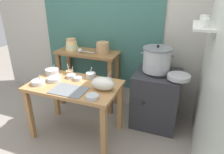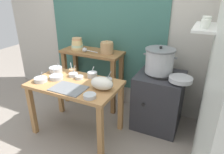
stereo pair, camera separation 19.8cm
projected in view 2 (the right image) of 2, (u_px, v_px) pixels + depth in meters
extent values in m
plane|color=gray|center=(81.00, 136.00, 2.72)|extent=(9.00, 9.00, 0.00)
cube|color=#B2ADA3|center=(122.00, 23.00, 3.06)|extent=(4.40, 0.10, 2.60)
cube|color=#38665B|center=(105.00, 19.00, 3.09)|extent=(1.90, 0.02, 2.10)
cube|color=silver|center=(219.00, 50.00, 1.80)|extent=(0.10, 3.20, 2.60)
cube|color=silver|center=(205.00, 27.00, 1.96)|extent=(0.20, 0.56, 0.02)
cylinder|color=silver|center=(205.00, 24.00, 1.82)|extent=(0.08, 0.08, 0.08)
cylinder|color=silver|center=(206.00, 21.00, 1.93)|extent=(0.08, 0.08, 0.09)
cylinder|color=silver|center=(207.00, 20.00, 2.06)|extent=(0.09, 0.09, 0.08)
cube|color=#B27F4C|center=(75.00, 84.00, 2.54)|extent=(1.10, 0.66, 0.04)
cube|color=#B27F4C|center=(32.00, 110.00, 2.66)|extent=(0.06, 0.06, 0.68)
cube|color=#B27F4C|center=(100.00, 132.00, 2.26)|extent=(0.06, 0.06, 0.68)
cube|color=#B27F4C|center=(60.00, 92.00, 3.12)|extent=(0.06, 0.06, 0.68)
cube|color=#B27F4C|center=(121.00, 107.00, 2.72)|extent=(0.06, 0.06, 0.68)
cube|color=olive|center=(92.00, 52.00, 3.15)|extent=(0.96, 0.40, 0.04)
cube|color=olive|center=(66.00, 78.00, 3.38)|extent=(0.06, 0.06, 0.86)
cube|color=olive|center=(113.00, 88.00, 3.04)|extent=(0.06, 0.06, 0.86)
cube|color=olive|center=(76.00, 71.00, 3.63)|extent=(0.06, 0.06, 0.86)
cube|color=olive|center=(121.00, 80.00, 3.29)|extent=(0.06, 0.06, 0.86)
cube|color=#2D2D33|center=(158.00, 100.00, 2.81)|extent=(0.60, 0.60, 0.76)
cylinder|color=black|center=(161.00, 74.00, 2.66)|extent=(0.36, 0.36, 0.02)
cylinder|color=black|center=(143.00, 105.00, 2.58)|extent=(0.04, 0.02, 0.04)
cylinder|color=#B7BABF|center=(159.00, 62.00, 2.62)|extent=(0.35, 0.35, 0.30)
cylinder|color=slate|center=(161.00, 50.00, 2.56)|extent=(0.38, 0.38, 0.02)
sphere|color=black|center=(161.00, 47.00, 2.55)|extent=(0.04, 0.04, 0.04)
cube|color=slate|center=(145.00, 54.00, 2.67)|extent=(0.04, 0.02, 0.02)
cube|color=slate|center=(176.00, 58.00, 2.52)|extent=(0.04, 0.02, 0.02)
cylinder|color=tan|center=(107.00, 48.00, 3.01)|extent=(0.19, 0.19, 0.15)
cylinder|color=tan|center=(107.00, 43.00, 2.98)|extent=(0.18, 0.18, 0.02)
sphere|color=tan|center=(107.00, 41.00, 2.97)|extent=(0.02, 0.02, 0.02)
cylinder|color=#E5C684|center=(77.00, 48.00, 3.23)|extent=(0.19, 0.19, 0.04)
cylinder|color=#B7D1AD|center=(77.00, 46.00, 3.22)|extent=(0.18, 0.18, 0.03)
cylinder|color=#E5C684|center=(77.00, 43.00, 3.20)|extent=(0.17, 0.17, 0.04)
cylinder|color=#E5C684|center=(77.00, 41.00, 3.19)|extent=(0.16, 0.16, 0.04)
cylinder|color=tan|center=(77.00, 39.00, 3.17)|extent=(0.14, 0.14, 0.04)
sphere|color=#B7BABF|center=(85.00, 50.00, 3.08)|extent=(0.07, 0.07, 0.07)
cylinder|color=#B7BABF|center=(92.00, 51.00, 3.01)|extent=(0.21, 0.05, 0.01)
cube|color=slate|center=(68.00, 88.00, 2.38)|extent=(0.40, 0.28, 0.01)
ellipsoid|color=silver|center=(102.00, 83.00, 2.35)|extent=(0.27, 0.17, 0.15)
cylinder|color=#B7BABF|center=(181.00, 79.00, 2.42)|extent=(0.28, 0.28, 0.05)
cylinder|color=tan|center=(73.00, 71.00, 2.82)|extent=(0.10, 0.10, 0.05)
cylinder|color=maroon|center=(73.00, 69.00, 2.81)|extent=(0.09, 0.09, 0.01)
cylinder|color=#B7BABF|center=(71.00, 68.00, 2.80)|extent=(0.06, 0.06, 0.14)
cylinder|color=#B7BABF|center=(56.00, 70.00, 2.84)|extent=(0.18, 0.18, 0.07)
cylinder|color=maroon|center=(56.00, 68.00, 2.83)|extent=(0.15, 0.15, 0.01)
cylinder|color=#B7BABF|center=(57.00, 67.00, 2.84)|extent=(0.07, 0.03, 0.13)
cylinder|color=#B7BABF|center=(73.00, 75.00, 2.71)|extent=(0.12, 0.12, 0.04)
cylinder|color=#337238|center=(73.00, 74.00, 2.70)|extent=(0.10, 0.10, 0.01)
cylinder|color=#B7BABF|center=(74.00, 70.00, 2.70)|extent=(0.06, 0.01, 0.15)
cylinder|color=#B7BABF|center=(41.00, 80.00, 2.56)|extent=(0.16, 0.16, 0.05)
cylinder|color=beige|center=(41.00, 78.00, 2.55)|extent=(0.14, 0.14, 0.01)
cylinder|color=#B7BABF|center=(42.00, 76.00, 2.55)|extent=(0.07, 0.05, 0.13)
cylinder|color=#B7BABF|center=(79.00, 77.00, 2.63)|extent=(0.10, 0.10, 0.04)
cylinder|color=brown|center=(79.00, 76.00, 2.63)|extent=(0.09, 0.09, 0.01)
cylinder|color=#B7BABF|center=(92.00, 75.00, 2.68)|extent=(0.13, 0.13, 0.07)
cylinder|color=#BFB28C|center=(92.00, 73.00, 2.67)|extent=(0.11, 0.11, 0.01)
cylinder|color=#B7BABF|center=(92.00, 72.00, 2.68)|extent=(0.05, 0.04, 0.14)
cylinder|color=#B7BABF|center=(56.00, 77.00, 2.63)|extent=(0.17, 0.17, 0.05)
cylinder|color=beige|center=(56.00, 76.00, 2.63)|extent=(0.15, 0.15, 0.01)
cylinder|color=#B7BABF|center=(54.00, 74.00, 2.61)|extent=(0.06, 0.07, 0.14)
cylinder|color=#B7BABF|center=(90.00, 96.00, 2.19)|extent=(0.14, 0.14, 0.04)
cylinder|color=beige|center=(90.00, 95.00, 2.18)|extent=(0.12, 0.12, 0.01)
cylinder|color=#B7BABF|center=(108.00, 80.00, 2.55)|extent=(0.11, 0.11, 0.05)
cylinder|color=#BFB28C|center=(108.00, 79.00, 2.54)|extent=(0.09, 0.09, 0.01)
cylinder|color=#B7BABF|center=(109.00, 76.00, 2.54)|extent=(0.09, 0.02, 0.15)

